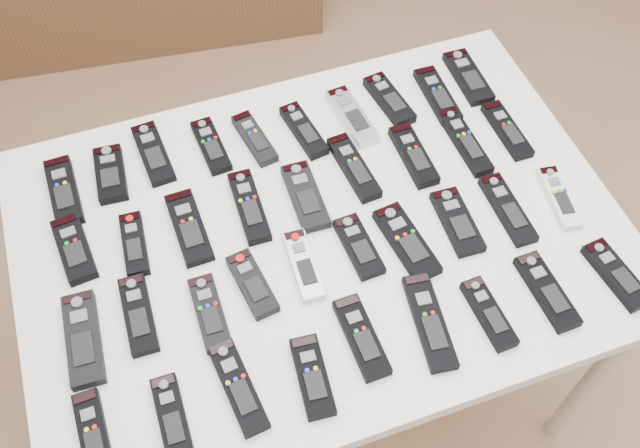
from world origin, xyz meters
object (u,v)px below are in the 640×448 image
object	(u,v)px
remote_36	(547,291)
remote_32	(312,377)
remote_8	(437,95)
remote_4	(255,139)
remote_5	(304,130)
remote_20	(138,315)
remote_30	(172,418)
remote_26	(457,222)
remote_10	(74,249)
remote_15	(354,167)
remote_14	(305,196)
remote_22	(252,284)
remote_35	(489,314)
remote_37	(616,275)
remote_11	(134,244)
remote_24	(359,246)
remote_27	(508,209)
remote_6	(352,117)
remote_1	(111,174)
remote_17	(465,141)
remote_28	(559,198)
table	(320,244)
remote_2	(153,154)
remote_3	(211,146)
remote_9	(468,77)
remote_16	(414,155)
remote_31	(238,387)
remote_13	(249,207)
remote_25	(407,242)
remote_19	(83,339)
remote_12	(189,227)
remote_18	(507,130)
remote_7	(389,100)
remote_21	(210,313)
remote_23	(304,265)
remote_0	(64,192)

from	to	relation	value
remote_36	remote_32	bearing A→B (deg)	179.84
remote_8	remote_32	distance (m)	0.77
remote_4	remote_5	xyz separation A→B (m)	(0.11, -0.01, 0.00)
remote_20	remote_30	bearing A→B (deg)	-84.40
remote_8	remote_26	world-z (taller)	same
remote_10	remote_15	size ratio (longest dim) A/B	0.87
remote_14	remote_22	size ratio (longest dim) A/B	1.17
remote_35	remote_37	size ratio (longest dim) A/B	0.96
remote_11	remote_36	world-z (taller)	same
remote_24	remote_27	world-z (taller)	same
remote_27	remote_36	size ratio (longest dim) A/B	1.04
remote_6	remote_14	world-z (taller)	remote_6
remote_1	remote_17	bearing A→B (deg)	-8.28
remote_1	remote_24	bearing A→B (deg)	-34.30
remote_1	remote_28	distance (m)	0.97
remote_37	table	bearing A→B (deg)	143.03
remote_2	remote_32	xyz separation A→B (m)	(0.16, -0.62, 0.00)
remote_5	remote_2	bearing A→B (deg)	163.55
remote_28	remote_4	bearing A→B (deg)	155.17
remote_37	remote_3	bearing A→B (deg)	132.21
remote_9	remote_30	world-z (taller)	remote_30
remote_35	remote_24	bearing A→B (deg)	126.03
remote_22	remote_6	bearing A→B (deg)	37.47
remote_4	remote_36	size ratio (longest dim) A/B	0.90
remote_9	remote_16	distance (m)	0.29
remote_14	remote_31	size ratio (longest dim) A/B	0.95
table	remote_13	distance (m)	0.17
remote_32	remote_31	bearing A→B (deg)	174.04
remote_11	remote_30	world-z (taller)	same
table	remote_25	size ratio (longest dim) A/B	6.81
remote_4	remote_37	world-z (taller)	same
remote_19	remote_27	bearing A→B (deg)	2.88
remote_8	remote_25	world-z (taller)	remote_25
remote_2	remote_20	world-z (taller)	remote_20
remote_25	remote_27	world-z (taller)	remote_25
remote_20	remote_25	distance (m)	0.55
remote_26	remote_37	xyz separation A→B (m)	(0.24, -0.22, 0.00)
remote_1	remote_12	bearing A→B (deg)	-52.10
remote_18	remote_27	xyz separation A→B (m)	(-0.10, -0.20, 0.00)
remote_7	remote_14	world-z (taller)	remote_7
remote_13	remote_22	xyz separation A→B (m)	(-0.05, -0.18, -0.00)
remote_13	remote_16	size ratio (longest dim) A/B	1.06
remote_11	remote_17	size ratio (longest dim) A/B	0.76
remote_9	remote_31	world-z (taller)	same
remote_8	remote_37	bearing A→B (deg)	-76.19
remote_10	remote_14	world-z (taller)	remote_10
remote_5	remote_21	bearing A→B (deg)	-138.37
remote_2	remote_22	world-z (taller)	remote_22
remote_18	remote_23	world-z (taller)	remote_23
remote_0	remote_5	bearing A→B (deg)	-2.18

